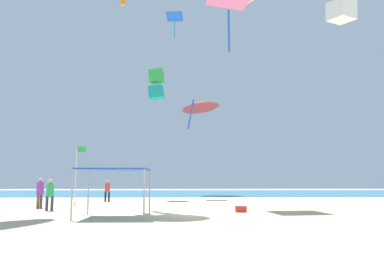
{
  "coord_description": "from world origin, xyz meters",
  "views": [
    {
      "loc": [
        -0.86,
        -18.47,
        1.64
      ],
      "look_at": [
        -0.06,
        12.68,
        5.92
      ],
      "focal_mm": 35.72,
      "sensor_mm": 36.0,
      "label": 1
    }
  ],
  "objects": [
    {
      "name": "cooler_box",
      "position": [
        2.19,
        1.65,
        0.18
      ],
      "size": [
        0.57,
        0.37,
        0.35
      ],
      "color": "red",
      "rests_on": "ground"
    },
    {
      "name": "canopy_tent",
      "position": [
        -3.94,
        -0.91,
        2.06
      ],
      "size": [
        3.06,
        2.88,
        2.17
      ],
      "color": "#B2B2B7",
      "rests_on": "ground"
    },
    {
      "name": "banner_flag",
      "position": [
        -7.65,
        6.47,
        2.29
      ],
      "size": [
        0.61,
        0.06,
        3.82
      ],
      "color": "silver",
      "rests_on": "ground"
    },
    {
      "name": "kite_diamond_blue",
      "position": [
        -1.73,
        20.47,
        18.92
      ],
      "size": [
        1.83,
        1.81,
        2.54
      ],
      "rotation": [
        0.0,
        0.0,
        3.09
      ],
      "color": "blue"
    },
    {
      "name": "person_central",
      "position": [
        -8.09,
        2.86,
        1.0
      ],
      "size": [
        0.45,
        0.4,
        1.7
      ],
      "rotation": [
        0.0,
        0.0,
        6.11
      ],
      "color": "#33384C",
      "rests_on": "ground"
    },
    {
      "name": "person_leftmost",
      "position": [
        -9.28,
        4.64,
        1.05
      ],
      "size": [
        0.43,
        0.47,
        1.79
      ],
      "rotation": [
        0.0,
        0.0,
        4.51
      ],
      "color": "brown",
      "rests_on": "ground"
    },
    {
      "name": "kite_delta_red",
      "position": [
        1.19,
        24.84,
        10.29
      ],
      "size": [
        6.12,
        6.11,
        3.82
      ],
      "rotation": [
        0.0,
        0.0,
        0.92
      ],
      "color": "red"
    },
    {
      "name": "kite_diamond_pink",
      "position": [
        2.3,
        6.33,
        13.88
      ],
      "size": [
        2.99,
        3.0,
        4.02
      ],
      "rotation": [
        0.0,
        0.0,
        4.78
      ],
      "color": "pink"
    },
    {
      "name": "kite_box_green",
      "position": [
        -3.25,
        15.68,
        10.35
      ],
      "size": [
        1.48,
        1.38,
        2.76
      ],
      "rotation": [
        0.0,
        0.0,
        1.47
      ],
      "color": "green"
    },
    {
      "name": "ground",
      "position": [
        0.0,
        0.0,
        -0.05
      ],
      "size": [
        110.0,
        110.0,
        0.1
      ],
      "primitive_type": "cube",
      "color": "#D1BA8C"
    },
    {
      "name": "ocean_strip",
      "position": [
        0.0,
        32.17,
        0.01
      ],
      "size": [
        110.0,
        25.84,
        0.03
      ],
      "primitive_type": "cube",
      "color": "teal",
      "rests_on": "ground"
    },
    {
      "name": "person_near_tent",
      "position": [
        -6.67,
        11.72,
        0.97
      ],
      "size": [
        0.43,
        0.39,
        1.66
      ],
      "rotation": [
        0.0,
        0.0,
        2.88
      ],
      "color": "black",
      "rests_on": "ground"
    }
  ]
}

